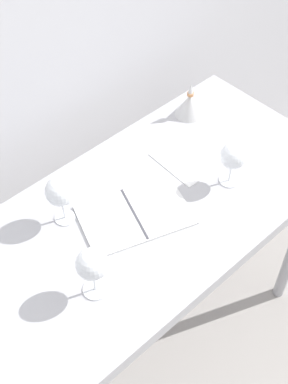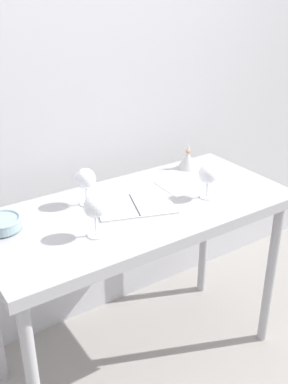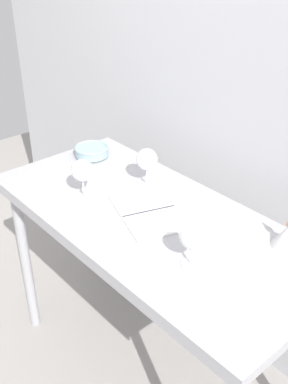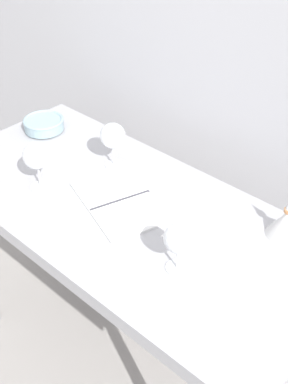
% 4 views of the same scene
% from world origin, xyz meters
% --- Properties ---
extents(ground_plane, '(6.00, 6.00, 0.00)m').
position_xyz_m(ground_plane, '(0.00, 0.00, 0.00)').
color(ground_plane, '#99948F').
extents(back_wall, '(3.80, 0.04, 2.60)m').
position_xyz_m(back_wall, '(0.00, 0.49, 1.30)').
color(back_wall, '#BCBCC1').
rests_on(back_wall, ground_plane).
extents(steel_counter, '(1.40, 0.65, 0.90)m').
position_xyz_m(steel_counter, '(0.00, -0.01, 0.79)').
color(steel_counter, '#A4A4A9').
rests_on(steel_counter, ground_plane).
extents(wine_glass_far_left, '(0.09, 0.09, 0.17)m').
position_xyz_m(wine_glass_far_left, '(-0.19, 0.14, 1.02)').
color(wine_glass_far_left, white).
rests_on(wine_glass_far_left, steel_counter).
extents(wine_glass_near_right, '(0.08, 0.08, 0.16)m').
position_xyz_m(wine_glass_near_right, '(0.30, -0.10, 1.01)').
color(wine_glass_near_right, white).
rests_on(wine_glass_near_right, steel_counter).
extents(wine_glass_near_left, '(0.09, 0.09, 0.17)m').
position_xyz_m(wine_glass_near_left, '(-0.28, -0.12, 1.02)').
color(wine_glass_near_left, white).
rests_on(wine_glass_near_left, steel_counter).
extents(open_notebook, '(0.39, 0.31, 0.01)m').
position_xyz_m(open_notebook, '(-0.02, -0.00, 0.90)').
color(open_notebook, silver).
rests_on(open_notebook, steel_counter).
extents(tasting_sheet_upper, '(0.16, 0.21, 0.00)m').
position_xyz_m(tasting_sheet_upper, '(0.27, 0.06, 0.90)').
color(tasting_sheet_upper, white).
rests_on(tasting_sheet_upper, steel_counter).
extents(decanter_funnel, '(0.11, 0.11, 0.14)m').
position_xyz_m(decanter_funnel, '(0.45, 0.22, 0.94)').
color(decanter_funnel, silver).
rests_on(decanter_funnel, steel_counter).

